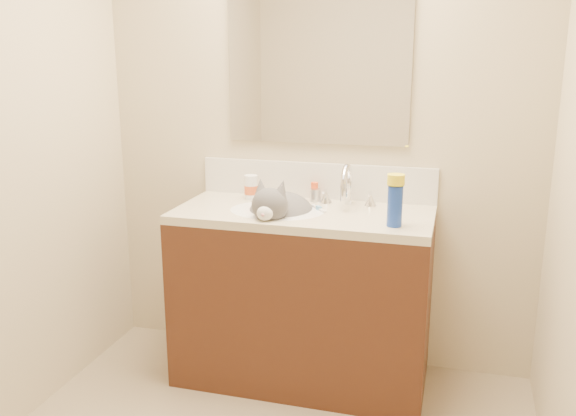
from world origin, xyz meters
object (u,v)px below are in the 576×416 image
Objects in this scene: basin at (277,225)px; silver_jar at (316,195)px; faucet at (347,189)px; spray_can at (395,206)px; vanity_cabinet at (303,300)px; cat at (279,215)px; amber_bottle at (314,191)px; pill_bottle at (251,187)px.

silver_jar reaches higher than basin.
faucet reaches higher than basin.
spray_can is (0.56, -0.12, 0.16)m from basin.
basin is 2.56× the size of spray_can.
faucet is at bearing 131.90° from spray_can.
cat is at bearing -165.70° from vanity_cabinet.
faucet is at bearing 37.29° from vanity_cabinet.
silver_jar is (0.13, 0.22, 0.10)m from basin.
spray_can is at bearing -38.81° from silver_jar.
cat is 2.54× the size of spray_can.
basin is at bearing -121.37° from silver_jar.
vanity_cabinet is at bearing -142.71° from faucet.
basin is (-0.12, -0.03, 0.38)m from vanity_cabinet.
silver_jar is 0.03m from amber_bottle.
faucet reaches higher than silver_jar.
vanity_cabinet is 0.62m from pill_bottle.
spray_can is at bearing -40.08° from amber_bottle.
basin is 0.38m from faucet.
spray_can is (0.44, -0.37, 0.04)m from amber_bottle.
spray_can is (0.44, -0.15, 0.54)m from vanity_cabinet.
pill_bottle reaches higher than amber_bottle.
vanity_cabinet is 0.44m from cat.
cat reaches higher than pill_bottle.
basin is 4.98× the size of amber_bottle.
pill_bottle is 1.34× the size of amber_bottle.
amber_bottle reaches higher than vanity_cabinet.
silver_jar is at bearing 141.19° from spray_can.
faucet reaches higher than spray_can.
cat is 3.69× the size of pill_bottle.
pill_bottle is (-0.20, 0.18, 0.08)m from cat.
amber_bottle is at bearing 67.12° from cat.
silver_jar is (0.32, 0.04, -0.03)m from pill_bottle.
cat is (-0.11, -0.03, 0.43)m from vanity_cabinet.
pill_bottle is (-0.19, 0.18, 0.13)m from basin.
faucet is (0.18, 0.14, 0.54)m from vanity_cabinet.
basin is 7.12× the size of silver_jar.
pill_bottle is at bearing 157.94° from spray_can.
amber_bottle is (0.00, 0.22, 0.50)m from vanity_cabinet.
vanity_cabinet is 0.54m from amber_bottle.
amber_bottle is at bearing 63.56° from basin.
basin is 0.30m from amber_bottle.
silver_jar is 0.55m from spray_can.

